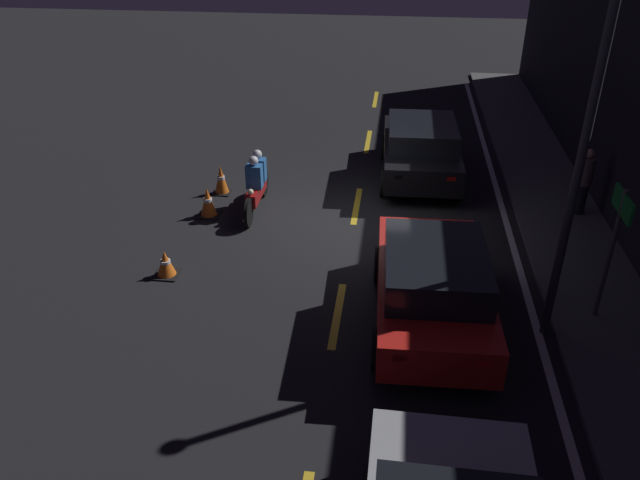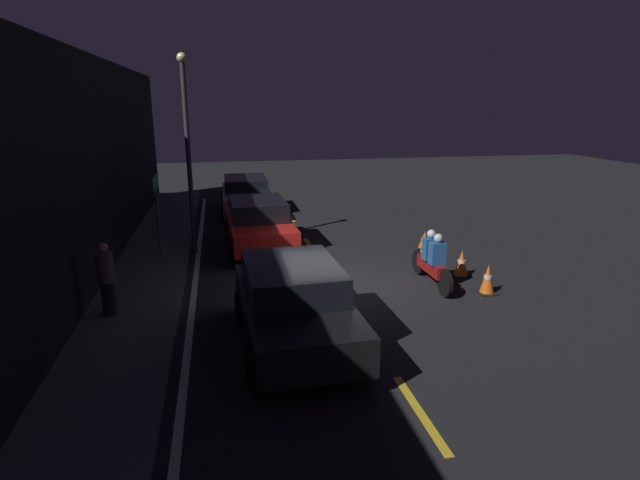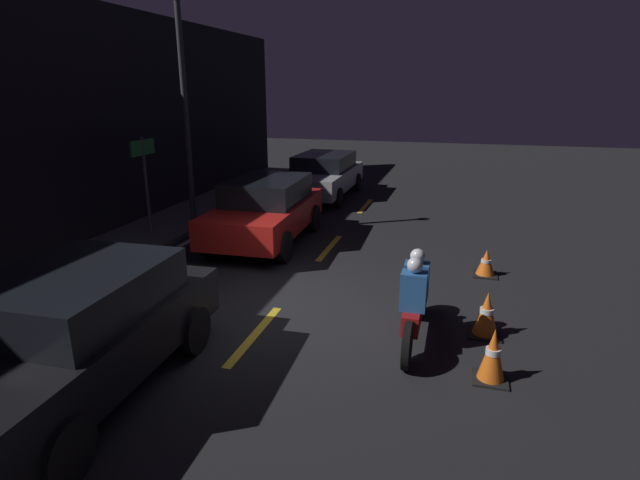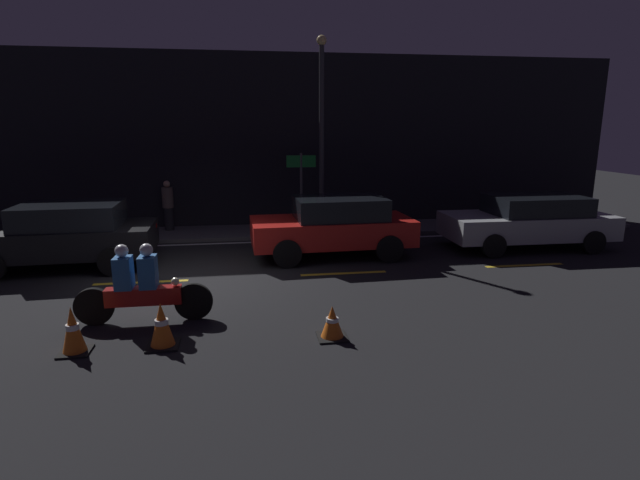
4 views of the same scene
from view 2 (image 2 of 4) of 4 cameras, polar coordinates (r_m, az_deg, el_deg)
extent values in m
plane|color=black|center=(12.62, 1.77, -5.09)|extent=(56.00, 56.00, 0.00)
cube|color=#4C4C4F|center=(12.46, -19.92, -6.05)|extent=(28.00, 1.96, 0.11)
cube|color=black|center=(12.03, -26.46, 6.07)|extent=(28.00, 0.30, 5.60)
cube|color=gold|center=(7.94, 11.35, -18.73)|extent=(2.00, 0.14, 0.01)
cube|color=gold|center=(11.72, 2.89, -6.75)|extent=(2.00, 0.14, 0.01)
cube|color=gold|center=(15.88, -1.10, -0.74)|extent=(2.00, 0.14, 0.01)
cube|color=gold|center=(20.19, -3.41, 2.75)|extent=(2.00, 0.14, 0.01)
cube|color=silver|center=(12.35, -14.22, -6.04)|extent=(25.20, 0.14, 0.01)
cube|color=black|center=(9.38, -2.95, -8.18)|extent=(4.18, 2.01, 0.66)
cube|color=black|center=(9.35, -3.23, -4.30)|extent=(2.32, 1.76, 0.54)
cube|color=red|center=(11.29, -1.80, -3.11)|extent=(0.07, 0.20, 0.10)
cube|color=red|center=(11.12, -7.97, -3.55)|extent=(0.07, 0.20, 0.10)
cylinder|color=black|center=(8.62, 4.85, -12.94)|extent=(0.68, 0.20, 0.67)
cylinder|color=black|center=(8.29, -7.68, -14.27)|extent=(0.68, 0.20, 0.67)
cylinder|color=black|center=(10.84, 0.64, -6.72)|extent=(0.68, 0.20, 0.67)
cylinder|color=black|center=(10.58, -9.14, -7.51)|extent=(0.68, 0.20, 0.67)
cube|color=red|center=(15.51, -6.99, 1.30)|extent=(4.18, 1.97, 0.65)
cube|color=black|center=(15.58, -7.15, 3.61)|extent=(2.32, 1.73, 0.55)
cube|color=red|center=(17.51, -5.85, 3.50)|extent=(0.07, 0.20, 0.10)
cube|color=red|center=(17.39, -9.74, 3.28)|extent=(0.07, 0.20, 0.10)
cylinder|color=black|center=(14.50, -2.84, -0.92)|extent=(0.70, 0.20, 0.69)
cylinder|color=black|center=(14.29, -9.91, -1.38)|extent=(0.70, 0.20, 0.69)
cylinder|color=black|center=(16.93, -4.45, 1.45)|extent=(0.70, 0.20, 0.69)
cylinder|color=black|center=(16.76, -10.51, 1.08)|extent=(0.70, 0.20, 0.69)
cube|color=#9EA0A5|center=(20.88, -8.45, 4.79)|extent=(4.54, 1.91, 0.63)
cube|color=black|center=(21.01, -8.54, 6.43)|extent=(2.50, 1.70, 0.50)
cube|color=red|center=(23.08, -7.23, 6.25)|extent=(0.06, 0.20, 0.10)
cube|color=red|center=(23.03, -10.26, 6.10)|extent=(0.06, 0.20, 0.10)
cylinder|color=black|center=(19.63, -5.55, 3.27)|extent=(0.63, 0.19, 0.63)
cylinder|color=black|center=(19.55, -10.90, 3.01)|extent=(0.63, 0.19, 0.63)
cylinder|color=black|center=(22.37, -6.25, 4.75)|extent=(0.63, 0.19, 0.63)
cylinder|color=black|center=(22.30, -10.95, 4.52)|extent=(0.63, 0.19, 0.63)
cylinder|color=black|center=(13.53, 11.15, -2.49)|extent=(0.66, 0.08, 0.66)
cylinder|color=black|center=(12.10, 14.12, -4.82)|extent=(0.66, 0.10, 0.66)
cube|color=maroon|center=(12.76, 12.59, -2.95)|extent=(1.27, 0.24, 0.30)
sphere|color=#F2EABF|center=(13.16, 11.72, -1.29)|extent=(0.14, 0.14, 0.14)
cube|color=#265999|center=(12.72, 12.52, -1.00)|extent=(0.28, 0.36, 0.55)
sphere|color=silver|center=(12.62, 12.62, 0.68)|extent=(0.22, 0.22, 0.22)
cube|color=#265999|center=(12.38, 13.26, -1.51)|extent=(0.28, 0.36, 0.55)
sphere|color=silver|center=(12.27, 13.37, 0.21)|extent=(0.22, 0.22, 0.22)
cube|color=black|center=(12.70, 18.48, -5.72)|extent=(0.45, 0.45, 0.03)
cone|color=orange|center=(12.58, 18.62, -4.17)|extent=(0.34, 0.34, 0.70)
cylinder|color=white|center=(12.57, 18.64, -4.02)|extent=(0.19, 0.19, 0.08)
cube|color=black|center=(13.73, 15.77, -3.90)|extent=(0.48, 0.48, 0.03)
cone|color=orange|center=(13.62, 15.87, -2.50)|extent=(0.37, 0.37, 0.68)
cylinder|color=white|center=(13.61, 15.88, -2.37)|extent=(0.21, 0.21, 0.08)
cube|color=black|center=(16.04, 11.81, -0.86)|extent=(0.47, 0.47, 0.03)
cone|color=orange|center=(15.97, 11.86, 0.07)|extent=(0.37, 0.37, 0.51)
cylinder|color=white|center=(15.96, 11.86, 0.16)|extent=(0.20, 0.20, 0.06)
cylinder|color=black|center=(11.41, -22.98, -6.14)|extent=(0.28, 0.28, 0.72)
cylinder|color=#594C47|center=(11.19, -23.34, -2.92)|extent=(0.34, 0.34, 0.64)
sphere|color=tan|center=(11.08, -23.57, -0.84)|extent=(0.21, 0.21, 0.21)
cylinder|color=#4C4C51|center=(14.99, -18.05, 2.68)|extent=(0.08, 0.08, 2.40)
cube|color=#198C33|center=(14.82, -18.36, 6.26)|extent=(0.90, 0.05, 0.36)
cylinder|color=#333338|center=(15.16, -14.75, 8.59)|extent=(0.14, 0.14, 5.50)
sphere|color=#F9D88C|center=(15.12, -15.53, 19.44)|extent=(0.28, 0.28, 0.28)
camera|label=1|loc=(24.25, -7.44, 20.44)|focal=35.00mm
camera|label=3|loc=(6.99, 41.70, 5.10)|focal=28.00mm
camera|label=4|loc=(18.68, 35.69, 9.27)|focal=28.00mm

